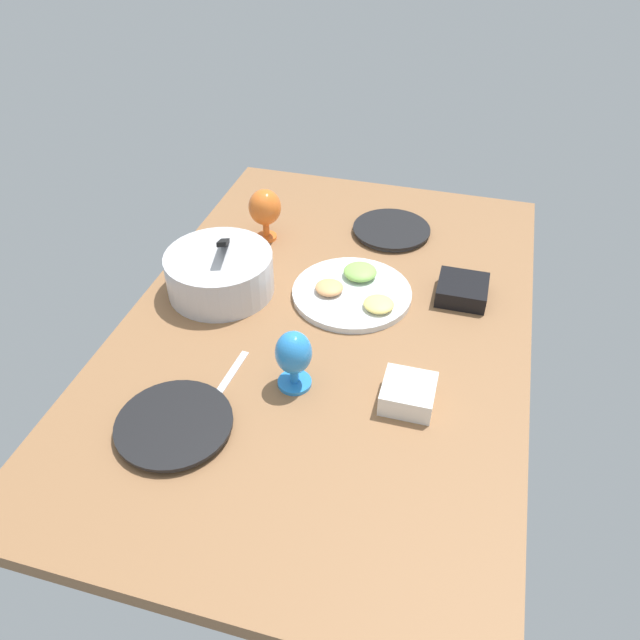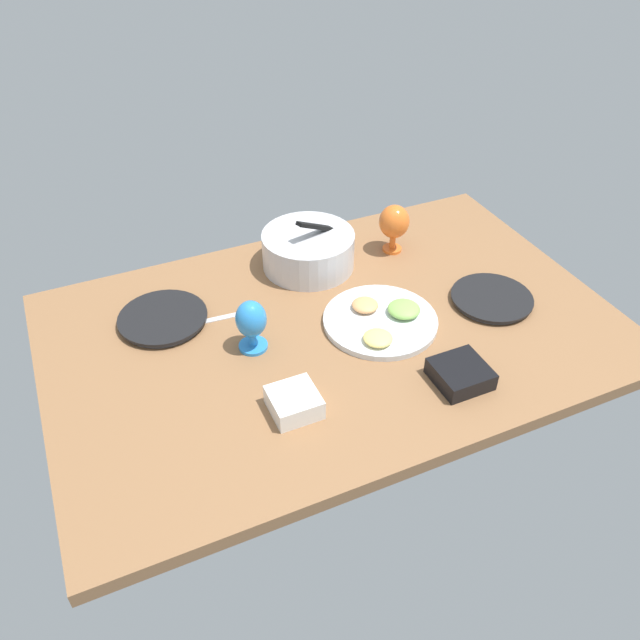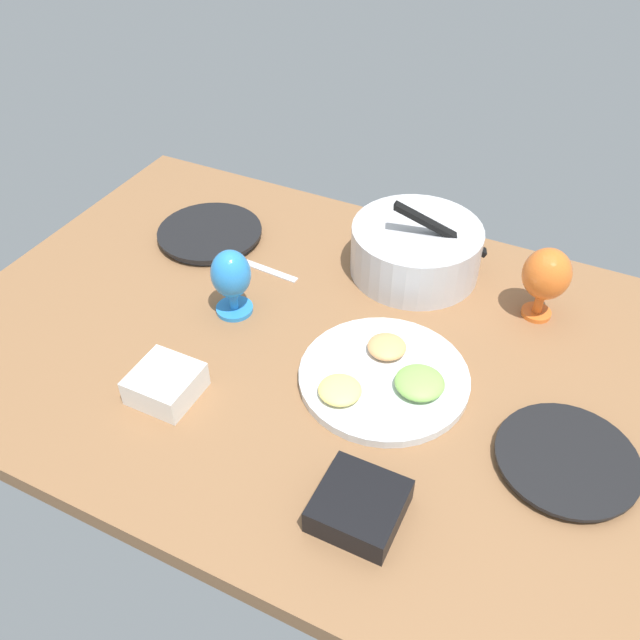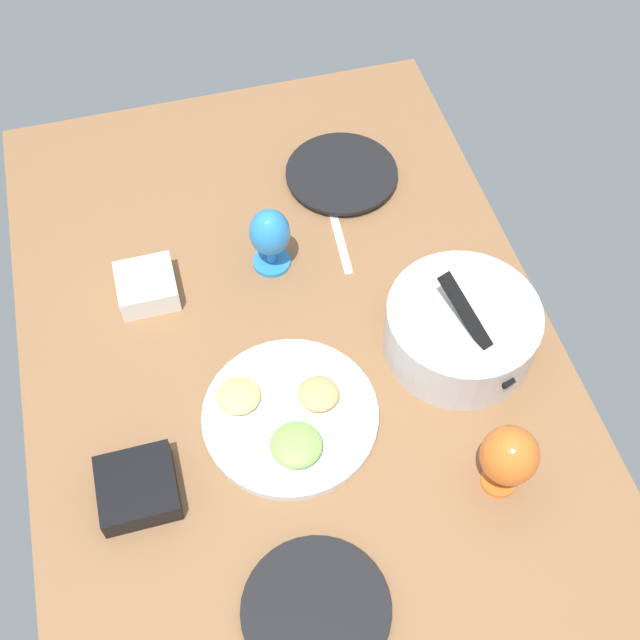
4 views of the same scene
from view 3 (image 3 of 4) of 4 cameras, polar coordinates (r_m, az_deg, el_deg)
The scene contains 10 objects.
ground_plane at distance 138.32cm, azimuth 1.03°, elevation -2.97°, with size 160.00×104.00×4.00cm, color #8C603D.
dinner_plate_left at distance 169.09cm, azimuth -9.28°, elevation 7.21°, with size 25.51×25.51×2.22cm.
dinner_plate_right at distance 124.33cm, azimuth 20.12°, elevation -11.08°, with size 24.35×24.35×1.96cm.
mixing_bowl at distance 154.50cm, azimuth 8.11°, elevation 6.02°, with size 30.16×29.30×18.87cm.
fruit_platter at distance 129.83cm, azimuth 5.52°, elevation -4.78°, with size 32.84×32.84×4.86cm.
hurricane_glass_orange at distance 145.51cm, azimuth 18.59°, elevation 3.57°, with size 9.91×9.91×16.51cm.
hurricane_glass_blue at distance 141.02cm, azimuth -7.52°, elevation 3.62°, with size 8.43×8.43×15.32cm.
square_bowl_white at distance 129.19cm, azimuth -12.95°, elevation -5.18°, with size 11.70×11.70×5.46cm.
square_bowl_black at distance 110.16cm, azimuth 3.34°, elevation -15.33°, with size 13.42×13.42×4.88cm.
fork_by_left_plate at distance 157.47cm, azimuth -4.81°, elevation 4.40°, with size 18.00×1.80×0.60cm, color silver.
Camera 3 is at (41.46, -89.80, 94.69)cm, focal length 37.86 mm.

